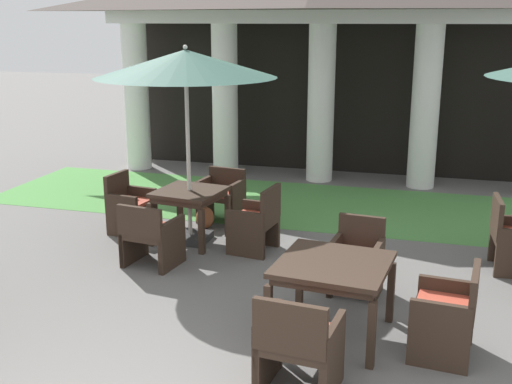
% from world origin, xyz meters
% --- Properties ---
extents(background_pavilion, '(8.75, 2.41, 4.05)m').
position_xyz_m(background_pavilion, '(0.00, 9.05, 3.00)').
color(background_pavilion, white).
rests_on(background_pavilion, ground).
extents(lawn_strip, '(10.55, 2.72, 0.01)m').
position_xyz_m(lawn_strip, '(0.00, 7.18, 0.00)').
color(lawn_strip, '#519347').
rests_on(lawn_strip, ground).
extents(patio_table_near_foreground, '(1.13, 1.13, 0.76)m').
position_xyz_m(patio_table_near_foreground, '(1.22, 2.82, 0.66)').
color(patio_table_near_foreground, '#38281E').
rests_on(patio_table_near_foreground, ground).
extents(patio_chair_near_foreground_south, '(0.68, 0.65, 0.90)m').
position_xyz_m(patio_chair_near_foreground_south, '(1.12, 1.76, 0.42)').
color(patio_chair_near_foreground_south, '#38281E').
rests_on(patio_chair_near_foreground_south, ground).
extents(patio_chair_near_foreground_north, '(0.59, 0.55, 0.85)m').
position_xyz_m(patio_chair_near_foreground_north, '(1.33, 3.89, 0.40)').
color(patio_chair_near_foreground_north, '#38281E').
rests_on(patio_chair_near_foreground_north, ground).
extents(patio_chair_near_foreground_east, '(0.60, 0.69, 0.86)m').
position_xyz_m(patio_chair_near_foreground_east, '(2.29, 2.72, 0.41)').
color(patio_chair_near_foreground_east, '#38281E').
rests_on(patio_chair_near_foreground_east, ground).
extents(patio_table_mid_right, '(0.95, 0.95, 0.73)m').
position_xyz_m(patio_table_mid_right, '(-1.10, 4.99, 0.63)').
color(patio_table_mid_right, '#38281E').
rests_on(patio_table_mid_right, ground).
extents(patio_umbrella_mid_right, '(2.39, 2.39, 2.67)m').
position_xyz_m(patio_umbrella_mid_right, '(-1.10, 4.99, 2.40)').
color(patio_umbrella_mid_right, '#2D2D2D').
rests_on(patio_umbrella_mid_right, ground).
extents(patio_chair_mid_right_east, '(0.62, 0.65, 0.89)m').
position_xyz_m(patio_chair_mid_right_east, '(-0.11, 4.85, 0.40)').
color(patio_chair_mid_right_east, '#38281E').
rests_on(patio_chair_mid_right_east, ground).
extents(patio_chair_mid_right_north, '(0.68, 0.57, 0.80)m').
position_xyz_m(patio_chair_mid_right_north, '(-0.96, 5.97, 0.40)').
color(patio_chair_mid_right_north, '#38281E').
rests_on(patio_chair_mid_right_north, ground).
extents(patio_chair_mid_right_west, '(0.60, 0.62, 0.86)m').
position_xyz_m(patio_chair_mid_right_west, '(-2.08, 5.12, 0.39)').
color(patio_chair_mid_right_west, '#38281E').
rests_on(patio_chair_mid_right_west, ground).
extents(patio_chair_mid_right_south, '(0.70, 0.65, 0.82)m').
position_xyz_m(patio_chair_mid_right_south, '(-1.23, 4.01, 0.40)').
color(patio_chair_mid_right_south, '#38281E').
rests_on(patio_chair_mid_right_south, ground).
extents(terracotta_urn, '(0.27, 0.27, 0.41)m').
position_xyz_m(terracotta_urn, '(-1.09, 5.56, 0.17)').
color(terracotta_urn, '#9E5633').
rests_on(terracotta_urn, ground).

